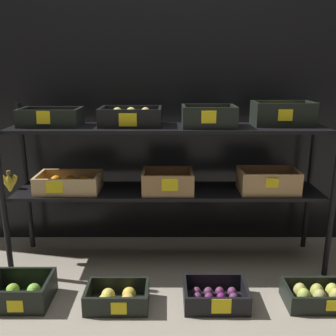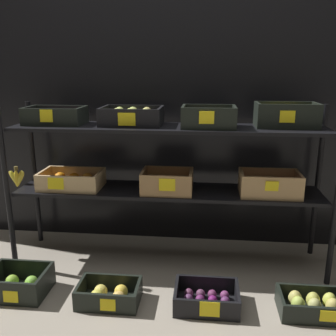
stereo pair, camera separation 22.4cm
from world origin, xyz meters
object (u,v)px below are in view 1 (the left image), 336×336
Objects in this scene: crate_ground_pear at (318,296)px; crate_ground_apple_gold at (118,298)px; crate_ground_apple_green at (21,293)px; display_rack at (169,155)px; crate_ground_plum at (215,297)px.

crate_ground_apple_gold is at bearing -179.22° from crate_ground_pear.
crate_ground_apple_gold is at bearing -3.73° from crate_ground_apple_green.
display_rack is at bearing 148.90° from crate_ground_pear.
crate_ground_plum is at bearing -62.33° from display_rack.
display_rack is 0.85m from crate_ground_apple_gold.
crate_ground_apple_gold is at bearing -118.94° from display_rack.
crate_ground_apple_green is 0.51m from crate_ground_apple_gold.
crate_ground_apple_gold is (0.51, -0.03, -0.01)m from crate_ground_apple_green.
display_rack is at bearing 61.06° from crate_ground_apple_gold.
crate_ground_plum reaches higher than crate_ground_pear.
crate_ground_apple_green is 0.93× the size of crate_ground_pear.
crate_ground_apple_green is at bearing -150.05° from display_rack.
display_rack is 0.84m from crate_ground_plum.
crate_ground_plum is (0.24, -0.46, -0.65)m from display_rack.
crate_ground_apple_green is at bearing 179.24° from crate_ground_plum.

